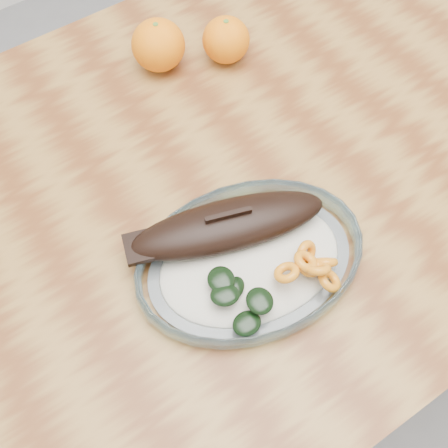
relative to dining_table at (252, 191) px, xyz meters
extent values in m
plane|color=slate|center=(0.00, 0.00, -0.65)|extent=(3.00, 3.00, 0.00)
cube|color=brown|center=(0.00, 0.00, 0.08)|extent=(1.20, 0.80, 0.04)
cylinder|color=brown|center=(0.54, 0.34, -0.30)|extent=(0.06, 0.06, 0.71)
ellipsoid|color=white|center=(-0.11, -0.14, 0.10)|extent=(0.61, 0.49, 0.01)
torus|color=#88B9D2|center=(-0.11, -0.14, 0.11)|extent=(0.63, 0.63, 0.03)
ellipsoid|color=white|center=(-0.11, -0.14, 0.12)|extent=(0.54, 0.43, 0.02)
ellipsoid|color=black|center=(-0.11, -0.09, 0.15)|extent=(0.27, 0.15, 0.04)
ellipsoid|color=black|center=(-0.11, -0.09, 0.14)|extent=(0.23, 0.12, 0.02)
cube|color=black|center=(-0.21, -0.06, 0.15)|extent=(0.06, 0.06, 0.01)
cube|color=black|center=(-0.11, -0.09, 0.17)|extent=(0.06, 0.02, 0.02)
torus|color=orange|center=(-0.03, -0.20, 0.14)|extent=(0.05, 0.04, 0.04)
torus|color=orange|center=(-0.05, -0.18, 0.14)|extent=(0.04, 0.03, 0.03)
torus|color=orange|center=(-0.05, -0.19, 0.14)|extent=(0.04, 0.04, 0.02)
torus|color=orange|center=(-0.05, -0.22, 0.14)|extent=(0.03, 0.04, 0.03)
torus|color=orange|center=(-0.06, -0.19, 0.15)|extent=(0.04, 0.04, 0.03)
torus|color=orange|center=(-0.09, -0.19, 0.15)|extent=(0.05, 0.05, 0.03)
torus|color=orange|center=(-0.05, -0.21, 0.15)|extent=(0.05, 0.04, 0.04)
ellipsoid|color=black|center=(-0.16, -0.21, 0.14)|extent=(0.04, 0.03, 0.01)
ellipsoid|color=black|center=(-0.15, -0.17, 0.14)|extent=(0.04, 0.04, 0.01)
ellipsoid|color=black|center=(-0.17, -0.17, 0.15)|extent=(0.05, 0.04, 0.01)
ellipsoid|color=black|center=(-0.16, -0.15, 0.15)|extent=(0.04, 0.04, 0.01)
ellipsoid|color=black|center=(-0.14, -0.20, 0.15)|extent=(0.04, 0.04, 0.01)
sphere|color=#FF5A05|center=(-0.02, 0.23, 0.14)|extent=(0.08, 0.08, 0.08)
sphere|color=#FF5A05|center=(0.07, 0.19, 0.14)|extent=(0.08, 0.08, 0.08)
camera|label=1|loc=(-0.31, -0.38, 0.76)|focal=45.00mm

